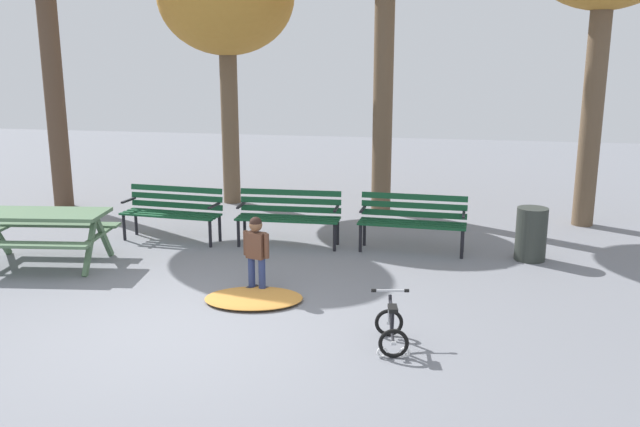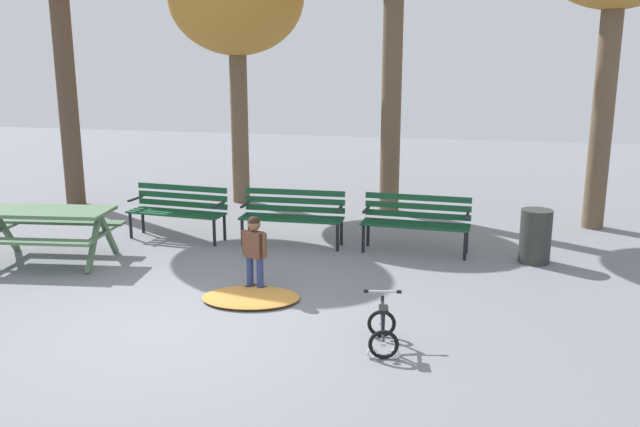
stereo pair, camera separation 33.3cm
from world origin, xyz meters
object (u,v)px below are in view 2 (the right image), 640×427
(park_bench_far_left, at_px, (179,207))
(kids_bicycle, at_px, (383,329))
(park_bench_right, at_px, (416,219))
(trash_bin, at_px, (535,236))
(picnic_table, at_px, (47,222))
(child_standing, at_px, (254,248))
(park_bench_left, at_px, (293,213))

(park_bench_far_left, relative_size, kids_bicycle, 2.69)
(park_bench_right, height_order, trash_bin, park_bench_right)
(picnic_table, xyz_separation_m, child_standing, (3.28, -0.47, -0.03))
(park_bench_left, bearing_deg, kids_bicycle, -60.90)
(child_standing, distance_m, trash_bin, 4.07)
(park_bench_right, height_order, child_standing, child_standing)
(trash_bin, bearing_deg, park_bench_right, 175.40)
(park_bench_far_left, relative_size, child_standing, 1.69)
(picnic_table, height_order, park_bench_left, park_bench_left)
(park_bench_right, height_order, kids_bicycle, park_bench_right)
(picnic_table, relative_size, park_bench_right, 1.22)
(picnic_table, relative_size, park_bench_far_left, 1.21)
(park_bench_left, relative_size, kids_bicycle, 2.67)
(child_standing, height_order, trash_bin, child_standing)
(picnic_table, height_order, child_standing, child_standing)
(kids_bicycle, distance_m, trash_bin, 3.78)
(park_bench_left, relative_size, park_bench_right, 1.00)
(park_bench_right, xyz_separation_m, trash_bin, (1.71, -0.14, -0.12))
(park_bench_far_left, relative_size, trash_bin, 2.11)
(park_bench_left, bearing_deg, park_bench_right, 1.39)
(park_bench_left, distance_m, park_bench_right, 1.91)
(park_bench_right, bearing_deg, kids_bicycle, -89.60)
(child_standing, bearing_deg, park_bench_left, 93.38)
(park_bench_left, xyz_separation_m, kids_bicycle, (1.93, -3.47, -0.31))
(park_bench_left, bearing_deg, child_standing, -86.62)
(park_bench_left, height_order, child_standing, child_standing)
(park_bench_left, relative_size, child_standing, 1.67)
(picnic_table, bearing_deg, kids_bicycle, -19.15)
(park_bench_right, relative_size, trash_bin, 2.09)
(picnic_table, relative_size, park_bench_left, 1.22)
(kids_bicycle, bearing_deg, park_bench_far_left, 138.47)
(trash_bin, bearing_deg, park_bench_left, 178.55)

